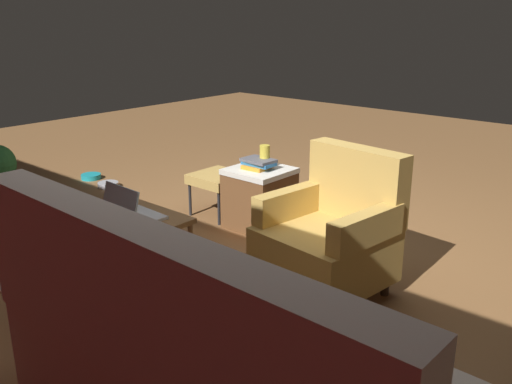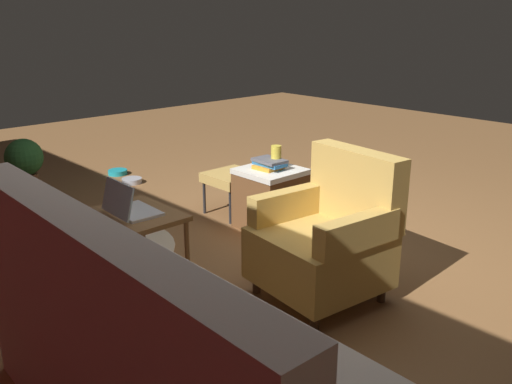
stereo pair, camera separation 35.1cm
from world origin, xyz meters
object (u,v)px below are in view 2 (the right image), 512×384
(yellow_mug, at_px, (276,152))
(laptop_desk, at_px, (136,222))
(armchair, at_px, (327,239))
(book_stack_hamper, at_px, (269,164))
(wicker_hamper, at_px, (270,198))
(pet_bowl_teal, at_px, (118,172))
(potted_plant, at_px, (25,163))
(ottoman, at_px, (232,179))
(pet_bowl_steel, at_px, (132,181))
(laptop, at_px, (129,207))
(couch, at_px, (173,371))

(yellow_mug, bearing_deg, laptop_desk, 96.24)
(armchair, distance_m, book_stack_hamper, 1.18)
(wicker_hamper, bearing_deg, pet_bowl_teal, 3.10)
(armchair, relative_size, wicker_hamper, 1.81)
(pet_bowl_teal, distance_m, potted_plant, 1.04)
(ottoman, relative_size, pet_bowl_steel, 2.00)
(laptop, xyz_separation_m, yellow_mug, (0.15, -1.39, 0.08))
(laptop_desk, bearing_deg, armchair, -139.12)
(book_stack_hamper, distance_m, pet_bowl_teal, 2.24)
(pet_bowl_steel, xyz_separation_m, potted_plant, (0.27, 0.94, 0.31))
(yellow_mug, xyz_separation_m, potted_plant, (2.09, 1.16, -0.28))
(couch, bearing_deg, ottoman, -45.59)
(wicker_hamper, distance_m, ottoman, 0.44)
(ottoman, xyz_separation_m, pet_bowl_steel, (1.38, 0.16, -0.29))
(wicker_hamper, bearing_deg, pet_bowl_steel, 5.54)
(pet_bowl_steel, height_order, potted_plant, potted_plant)
(potted_plant, bearing_deg, book_stack_hamper, -151.98)
(ottoman, xyz_separation_m, pet_bowl_teal, (1.76, 0.10, -0.29))
(potted_plant, bearing_deg, armchair, -169.65)
(armchair, relative_size, book_stack_hamper, 3.33)
(laptop_desk, bearing_deg, couch, 153.97)
(wicker_hamper, height_order, potted_plant, potted_plant)
(book_stack_hamper, height_order, yellow_mug, yellow_mug)
(armchair, bearing_deg, couch, 105.96)
(laptop_desk, bearing_deg, pet_bowl_teal, -26.65)
(laptop, bearing_deg, couch, 155.53)
(wicker_hamper, bearing_deg, laptop, 96.63)
(couch, distance_m, pet_bowl_teal, 4.05)
(armchair, relative_size, laptop_desk, 1.55)
(yellow_mug, height_order, pet_bowl_teal, yellow_mug)
(ottoman, distance_m, pet_bowl_teal, 1.78)
(laptop, distance_m, pet_bowl_teal, 2.70)
(couch, distance_m, wicker_hamper, 2.39)
(armchair, height_order, laptop, armchair)
(wicker_hamper, height_order, pet_bowl_steel, wicker_hamper)
(yellow_mug, bearing_deg, book_stack_hamper, 72.54)
(laptop_desk, bearing_deg, laptop, 87.65)
(couch, bearing_deg, pet_bowl_steel, -28.29)
(laptop, xyz_separation_m, book_stack_hamper, (0.16, -1.33, -0.01))
(armchair, bearing_deg, wicker_hamper, -27.83)
(pet_bowl_teal, bearing_deg, pet_bowl_steel, 171.51)
(armchair, height_order, book_stack_hamper, armchair)
(laptop, height_order, ottoman, laptop)
(yellow_mug, xyz_separation_m, pet_bowl_steel, (1.82, 0.22, -0.58))
(pet_bowl_steel, bearing_deg, wicker_hamper, -174.46)
(pet_bowl_steel, bearing_deg, yellow_mug, -172.99)
(book_stack_hamper, xyz_separation_m, pet_bowl_steel, (1.80, 0.17, -0.50))
(armchair, xyz_separation_m, ottoman, (1.47, -0.52, -0.05))
(ottoman, bearing_deg, pet_bowl_steel, 6.51)
(wicker_hamper, relative_size, potted_plant, 0.87)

